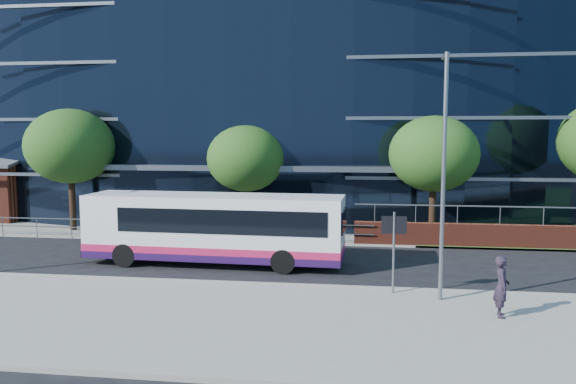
# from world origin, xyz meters

# --- Properties ---
(ground) EXTENTS (200.00, 200.00, 0.00)m
(ground) POSITION_xyz_m (0.00, 0.00, 0.00)
(ground) COLOR black
(ground) RESTS_ON ground
(pavement_near) EXTENTS (80.00, 8.00, 0.15)m
(pavement_near) POSITION_xyz_m (0.00, -5.00, 0.07)
(pavement_near) COLOR gray
(pavement_near) RESTS_ON ground
(kerb) EXTENTS (80.00, 0.25, 0.16)m
(kerb) POSITION_xyz_m (0.00, -1.00, 0.08)
(kerb) COLOR gray
(kerb) RESTS_ON ground
(yellow_line_outer) EXTENTS (80.00, 0.08, 0.01)m
(yellow_line_outer) POSITION_xyz_m (0.00, -0.80, 0.01)
(yellow_line_outer) COLOR gold
(yellow_line_outer) RESTS_ON ground
(yellow_line_inner) EXTENTS (80.00, 0.08, 0.01)m
(yellow_line_inner) POSITION_xyz_m (0.00, -0.65, 0.01)
(yellow_line_inner) COLOR gold
(yellow_line_inner) RESTS_ON ground
(far_forecourt) EXTENTS (50.00, 8.00, 0.10)m
(far_forecourt) POSITION_xyz_m (-6.00, 11.00, 0.05)
(far_forecourt) COLOR gray
(far_forecourt) RESTS_ON ground
(glass_office) EXTENTS (44.00, 23.10, 16.00)m
(glass_office) POSITION_xyz_m (-4.00, 20.85, 8.00)
(glass_office) COLOR black
(glass_office) RESTS_ON ground
(guard_railings) EXTENTS (24.00, 0.05, 1.10)m
(guard_railings) POSITION_xyz_m (-8.00, 7.00, 0.82)
(guard_railings) COLOR slate
(guard_railings) RESTS_ON ground
(street_sign) EXTENTS (0.85, 0.09, 2.80)m
(street_sign) POSITION_xyz_m (4.50, -1.59, 2.15)
(street_sign) COLOR slate
(street_sign) RESTS_ON pavement_near
(tree_far_a) EXTENTS (4.95, 4.95, 6.98)m
(tree_far_a) POSITION_xyz_m (-13.00, 9.00, 4.86)
(tree_far_a) COLOR black
(tree_far_a) RESTS_ON ground
(tree_far_b) EXTENTS (4.29, 4.29, 6.05)m
(tree_far_b) POSITION_xyz_m (-3.00, 9.50, 4.21)
(tree_far_b) COLOR black
(tree_far_b) RESTS_ON ground
(tree_far_c) EXTENTS (4.62, 4.62, 6.51)m
(tree_far_c) POSITION_xyz_m (7.00, 9.00, 4.54)
(tree_far_c) COLOR black
(tree_far_c) RESTS_ON ground
(tree_dist_e) EXTENTS (4.62, 4.62, 6.51)m
(tree_dist_e) POSITION_xyz_m (24.00, 40.00, 4.54)
(tree_dist_e) COLOR black
(tree_dist_e) RESTS_ON ground
(streetlight_east) EXTENTS (0.15, 0.77, 8.00)m
(streetlight_east) POSITION_xyz_m (6.00, -2.17, 4.44)
(streetlight_east) COLOR slate
(streetlight_east) RESTS_ON pavement_near
(city_bus) EXTENTS (11.14, 2.93, 2.99)m
(city_bus) POSITION_xyz_m (-2.75, 2.27, 1.59)
(city_bus) COLOR white
(city_bus) RESTS_ON ground
(pedestrian) EXTENTS (0.49, 0.70, 1.84)m
(pedestrian) POSITION_xyz_m (7.57, -3.72, 1.07)
(pedestrian) COLOR #261C2B
(pedestrian) RESTS_ON pavement_near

